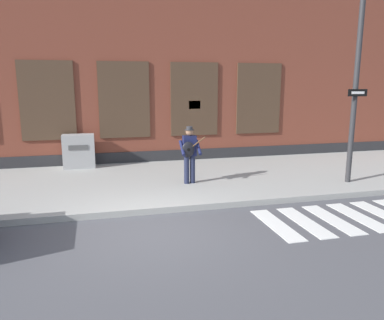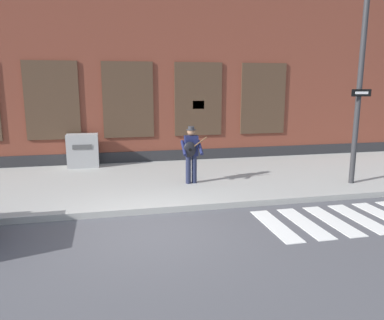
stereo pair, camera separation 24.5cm
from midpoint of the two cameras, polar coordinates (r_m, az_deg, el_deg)
name	(u,v)px [view 1 (the left image)]	position (r m, az deg, el deg)	size (l,w,h in m)	color
ground_plane	(150,232)	(7.92, -7.29, -10.78)	(160.00, 160.00, 0.00)	#4C4C51
sidewalk	(133,183)	(11.40, -9.54, -3.47)	(28.00, 5.39, 0.15)	#9E9E99
building_backdrop	(120,75)	(15.70, -11.38, 12.61)	(28.00, 4.06, 6.72)	brown
crosswalk	(371,215)	(9.63, 24.94, -7.67)	(5.20, 1.90, 0.01)	silver
busker	(189,152)	(10.71, -1.05, 1.29)	(0.70, 0.51, 1.66)	#1E233D
utility_box	(79,151)	(13.45, -17.35, 1.29)	(1.05, 0.57, 1.15)	#9E9E9E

